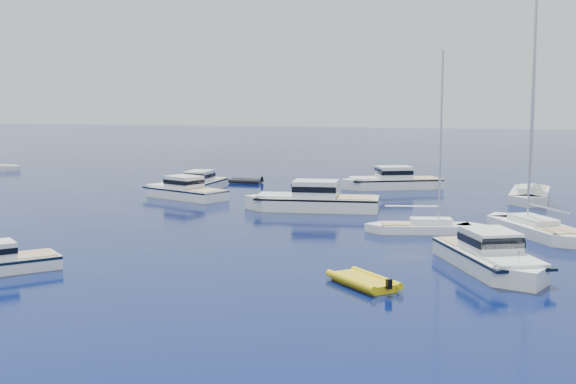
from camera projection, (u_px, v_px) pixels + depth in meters
name	position (u px, v px, depth m)	size (l,w,h in m)	color
ground	(200.00, 327.00, 29.25)	(400.00, 400.00, 0.00)	#081850
motor_cruiser_right	(491.00, 270.00, 38.98)	(3.09, 10.09, 2.65)	silver
motor_cruiser_centre	(313.00, 210.00, 59.88)	(3.53, 11.55, 3.03)	white
motor_cruiser_far_l	(183.00, 198.00, 67.11)	(2.98, 9.73, 2.55)	white
motor_cruiser_distant	(391.00, 188.00, 74.17)	(3.27, 10.70, 2.81)	white
motor_cruiser_horizon	(199.00, 190.00, 72.74)	(2.83, 9.24, 2.43)	silver
sailboat_mid_r	(536.00, 235.00, 49.01)	(2.88, 11.09, 16.30)	white
sailboat_centre	(426.00, 232.00, 49.90)	(2.20, 8.46, 12.43)	white
sailboat_sails_r	(530.00, 199.00, 66.26)	(3.12, 12.00, 17.64)	silver
tender_yellow	(363.00, 285.00, 35.77)	(2.20, 4.08, 0.95)	yellow
tender_grey_far	(246.00, 183.00, 78.84)	(2.00, 3.65, 0.95)	black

